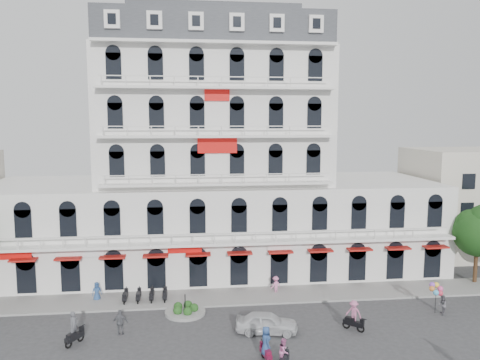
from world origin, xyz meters
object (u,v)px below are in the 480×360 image
rider_east (266,344)px  rider_center (354,314)px  rider_west (74,329)px  balloon_vendor (440,298)px  rider_southwest (284,354)px  parked_car (267,323)px

rider_east → rider_center: size_ratio=1.02×
rider_west → balloon_vendor: bearing=-53.4°
rider_east → rider_center: (7.07, 3.68, 0.03)m
rider_west → rider_southwest: bearing=-77.5°
parked_car → rider_west: size_ratio=1.88×
rider_center → rider_west: bearing=-138.4°
rider_southwest → balloon_vendor: bearing=-37.5°
parked_car → rider_center: 6.36m
rider_center → parked_car: bearing=-141.4°
rider_east → balloon_vendor: size_ratio=0.95×
rider_west → rider_southwest: rider_west is taller
parked_car → balloon_vendor: bearing=-72.7°
parked_car → rider_center: bearing=-82.7°
rider_southwest → balloon_vendor: balloon_vendor is taller
rider_southwest → rider_center: size_ratio=0.91×
rider_southwest → rider_center: rider_center is taller
rider_west → rider_southwest: size_ratio=1.14×
parked_car → rider_center: rider_center is taller
rider_west → parked_car: bearing=-56.3°
parked_car → rider_east: 4.10m
rider_east → rider_center: bearing=-72.3°
balloon_vendor → rider_west: bearing=-175.7°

